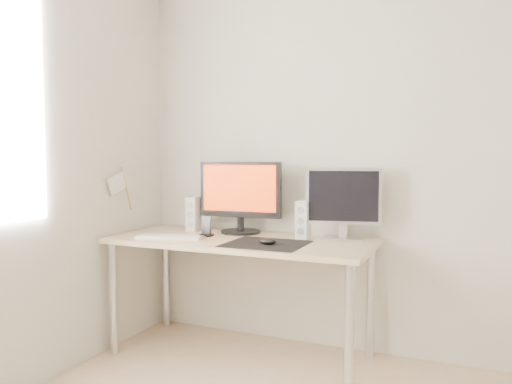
% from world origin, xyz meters
% --- Properties ---
extents(wall_back, '(3.50, 0.00, 3.50)m').
position_xyz_m(wall_back, '(0.00, 1.75, 1.25)').
color(wall_back, silver).
rests_on(wall_back, ground).
extents(mousepad, '(0.45, 0.40, 0.00)m').
position_xyz_m(mousepad, '(-0.72, 1.26, 0.73)').
color(mousepad, black).
rests_on(mousepad, desk).
extents(mouse, '(0.11, 0.06, 0.04)m').
position_xyz_m(mouse, '(-0.70, 1.23, 0.75)').
color(mouse, black).
rests_on(mouse, mousepad).
extents(desk, '(1.60, 0.70, 0.73)m').
position_xyz_m(desk, '(-0.93, 1.38, 0.65)').
color(desk, '#D1B587').
rests_on(desk, ground).
extents(main_monitor, '(0.55, 0.28, 0.47)m').
position_xyz_m(main_monitor, '(-1.02, 1.58, 0.98)').
color(main_monitor, black).
rests_on(main_monitor, desk).
extents(second_monitor, '(0.45, 0.21, 0.43)m').
position_xyz_m(second_monitor, '(-0.35, 1.58, 0.97)').
color(second_monitor, '#B9B9BB').
rests_on(second_monitor, desk).
extents(speaker_left, '(0.07, 0.09, 0.23)m').
position_xyz_m(speaker_left, '(-1.35, 1.53, 0.85)').
color(speaker_left, white).
rests_on(speaker_left, desk).
extents(speaker_right, '(0.07, 0.09, 0.23)m').
position_xyz_m(speaker_right, '(-0.58, 1.51, 0.85)').
color(speaker_right, white).
rests_on(speaker_right, desk).
extents(keyboard, '(0.43, 0.19, 0.02)m').
position_xyz_m(keyboard, '(-1.34, 1.22, 0.74)').
color(keyboard, silver).
rests_on(keyboard, desk).
extents(phone_dock, '(0.07, 0.06, 0.13)m').
position_xyz_m(phone_dock, '(-1.16, 1.37, 0.77)').
color(phone_dock, black).
rests_on(phone_dock, desk).
extents(pennant, '(0.01, 0.23, 0.29)m').
position_xyz_m(pennant, '(-1.72, 1.24, 1.05)').
color(pennant, '#A57F54').
rests_on(pennant, wall_left).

